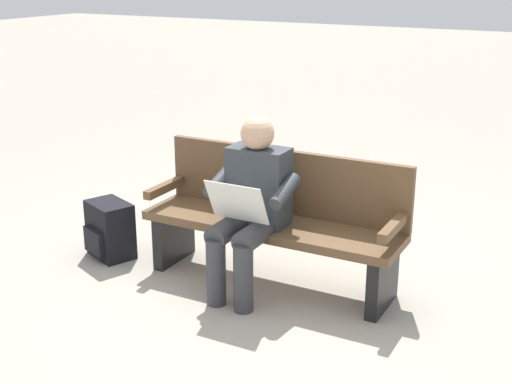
% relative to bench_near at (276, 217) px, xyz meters
% --- Properties ---
extents(ground_plane, '(40.00, 40.00, 0.00)m').
position_rel_bench_near_xyz_m(ground_plane, '(-0.00, 0.07, -0.46)').
color(ground_plane, '#A89E8E').
extents(bench_near, '(1.80, 0.50, 0.90)m').
position_rel_bench_near_xyz_m(bench_near, '(0.00, 0.00, 0.00)').
color(bench_near, brown).
rests_on(bench_near, ground).
extents(person_seated, '(0.57, 0.58, 1.18)m').
position_rel_bench_near_xyz_m(person_seated, '(0.06, 0.23, 0.17)').
color(person_seated, '#33383D').
rests_on(person_seated, ground).
extents(backpack, '(0.42, 0.38, 0.42)m').
position_rel_bench_near_xyz_m(backpack, '(1.27, 0.24, -0.25)').
color(backpack, black).
rests_on(backpack, ground).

